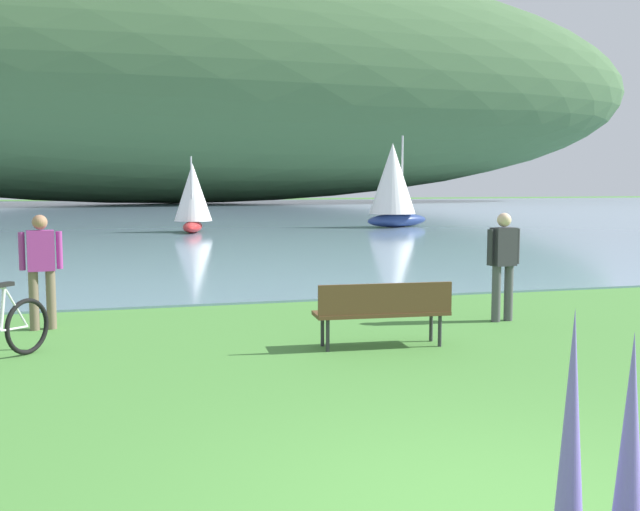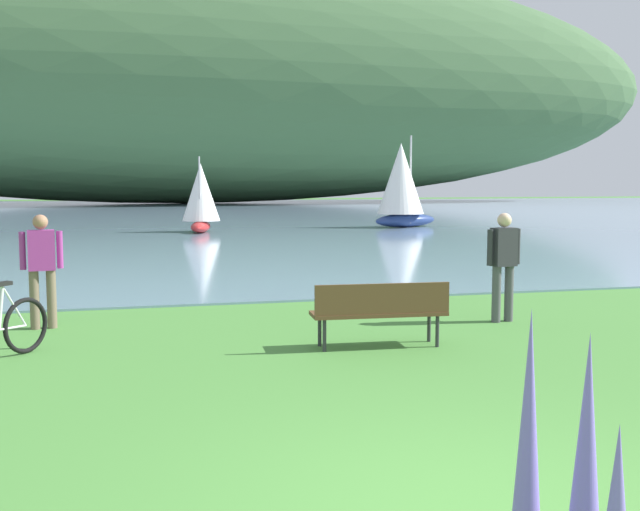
% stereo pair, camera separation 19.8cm
% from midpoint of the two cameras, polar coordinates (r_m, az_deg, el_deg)
% --- Properties ---
extents(bay_water, '(180.00, 80.00, 0.04)m').
position_cam_midpoint_polar(bay_water, '(53.17, -12.84, 3.14)').
color(bay_water, '#7A99B2').
rests_on(bay_water, ground).
extents(distant_hillside, '(107.99, 28.00, 25.92)m').
position_cam_midpoint_polar(distant_hillside, '(80.34, -11.61, 13.23)').
color(distant_hillside, '#42663D').
rests_on(distant_hillside, bay_water).
extents(park_bench_near_camera, '(1.83, 0.59, 0.88)m').
position_cam_midpoint_polar(park_bench_near_camera, '(9.82, 4.29, -4.10)').
color(park_bench_near_camera, brown).
rests_on(park_bench_near_camera, ground).
extents(person_at_shoreline, '(0.61, 0.27, 1.71)m').
position_cam_midpoint_polar(person_at_shoreline, '(11.73, -21.11, -0.63)').
color(person_at_shoreline, '#72604C').
rests_on(person_at_shoreline, ground).
extents(person_on_the_grass, '(0.60, 0.28, 1.71)m').
position_cam_midpoint_polar(person_on_the_grass, '(11.94, 13.45, -0.30)').
color(person_on_the_grass, '#4C4C51').
rests_on(person_on_the_grass, ground).
extents(sailboat_nearest_to_shore, '(3.88, 2.92, 4.42)m').
position_cam_midpoint_polar(sailboat_nearest_to_shore, '(35.98, 5.49, 5.49)').
color(sailboat_nearest_to_shore, navy).
rests_on(sailboat_nearest_to_shore, bay_water).
extents(sailboat_toward_hillside, '(1.95, 2.88, 3.27)m').
position_cam_midpoint_polar(sailboat_toward_hillside, '(32.77, -9.93, 4.48)').
color(sailboat_toward_hillside, '#B22323').
rests_on(sailboat_toward_hillside, bay_water).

